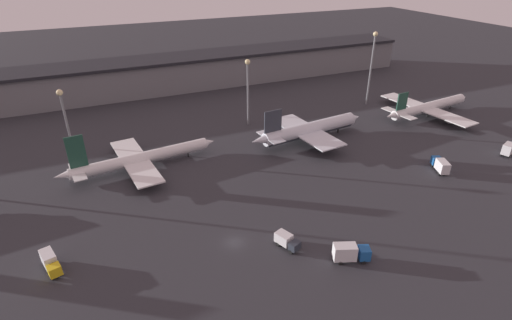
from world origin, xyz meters
TOP-DOWN VIEW (x-y plane):
  - ground at (0.00, 0.00)m, footprint 600.00×600.00m
  - terminal_building at (0.00, 109.87)m, footprint 255.00×20.52m
  - airplane_1 at (-12.38, 41.29)m, footprint 45.16×31.24m
  - airplane_2 at (40.59, 37.92)m, footprint 42.84×29.45m
  - airplane_3 at (92.73, 39.43)m, footprint 43.92×38.33m
  - service_vehicle_0 at (90.47, 4.69)m, footprint 7.37×4.70m
  - service_vehicle_1 at (-35.20, 6.82)m, footprint 3.99×7.07m
  - service_vehicle_2 at (9.33, -5.71)m, footprint 4.19×5.96m
  - service_vehicle_3 at (63.51, 5.30)m, footprint 5.10×7.72m
  - service_vehicle_4 at (18.72, -14.54)m, footprint 7.62×4.97m
  - lamp_post_1 at (-29.45, 58.46)m, footprint 1.80×1.80m
  - lamp_post_2 at (28.00, 58.46)m, footprint 1.80×1.80m
  - lamp_post_3 at (79.59, 58.46)m, footprint 1.80×1.80m

SIDE VIEW (x-z plane):
  - ground at x=0.00m, z-range 0.00..0.00m
  - service_vehicle_2 at x=9.33m, z-range 0.19..3.14m
  - service_vehicle_1 at x=-35.20m, z-range 0.19..3.66m
  - service_vehicle_3 at x=63.51m, z-range 0.19..3.85m
  - service_vehicle_0 at x=90.47m, z-range 0.18..3.97m
  - service_vehicle_4 at x=18.72m, z-range 0.18..4.09m
  - airplane_1 at x=-12.38m, z-range -3.78..9.65m
  - airplane_3 at x=92.73m, z-range -2.51..8.59m
  - airplane_2 at x=40.59m, z-range -2.70..10.30m
  - terminal_building at x=0.00m, z-range 0.06..14.05m
  - lamp_post_1 at x=-29.45m, z-range 3.13..23.42m
  - lamp_post_2 at x=28.00m, z-range 3.30..26.36m
  - lamp_post_3 at x=79.59m, z-range 3.55..31.74m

